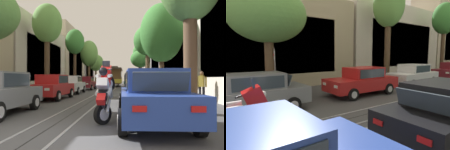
# 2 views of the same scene
# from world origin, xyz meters

# --- Properties ---
(building_facade_left) EXTENTS (5.68, 55.08, 10.11)m
(building_facade_left) POSITION_xyz_m (-9.34, 26.17, 3.85)
(building_facade_left) COLOR tan
(building_facade_left) RESTS_ON ground
(parked_car_grey_near_left) EXTENTS (2.05, 4.38, 1.58)m
(parked_car_grey_near_left) POSITION_xyz_m (-2.70, 3.04, 0.80)
(parked_car_grey_near_left) COLOR slate
(parked_car_grey_near_left) RESTS_ON ground
(parked_car_red_second_left) EXTENTS (2.04, 4.38, 1.58)m
(parked_car_red_second_left) POSITION_xyz_m (-2.75, 8.88, 0.80)
(parked_car_red_second_left) COLOR red
(parked_car_red_second_left) RESTS_ON ground
(parked_car_white_mid_left) EXTENTS (2.06, 4.39, 1.58)m
(parked_car_white_mid_left) POSITION_xyz_m (-2.88, 14.16, 0.80)
(parked_car_white_mid_left) COLOR silver
(parked_car_white_mid_left) RESTS_ON ground
(parked_car_black_second_right) EXTENTS (2.03, 4.37, 1.58)m
(parked_car_black_second_right) POSITION_xyz_m (2.70, 6.99, 0.80)
(parked_car_black_second_right) COLOR black
(parked_car_black_second_right) RESTS_ON ground
(street_tree_kerb_left_near) EXTENTS (3.85, 3.81, 5.64)m
(street_tree_kerb_left_near) POSITION_xyz_m (-4.58, 4.20, 4.23)
(street_tree_kerb_left_near) COLOR brown
(street_tree_kerb_left_near) RESTS_ON ground
(street_tree_kerb_left_second) EXTENTS (2.63, 2.24, 7.97)m
(street_tree_kerb_left_second) POSITION_xyz_m (-4.94, 13.62, 6.05)
(street_tree_kerb_left_second) COLOR #4C3826
(street_tree_kerb_left_second) RESTS_ON ground
(street_tree_kerb_left_mid) EXTENTS (2.43, 2.15, 7.68)m
(street_tree_kerb_left_mid) POSITION_xyz_m (-4.56, 22.02, 5.91)
(street_tree_kerb_left_mid) COLOR #4C3826
(street_tree_kerb_left_mid) RESTS_ON ground
(motorcycle_with_rider) EXTENTS (0.53, 1.80, 1.90)m
(motorcycle_with_rider) POSITION_xyz_m (1.40, 2.03, 1.00)
(motorcycle_with_rider) COLOR black
(motorcycle_with_rider) RESTS_ON ground
(street_sign_post) EXTENTS (0.36, 0.10, 2.60)m
(street_sign_post) POSITION_xyz_m (-4.32, 4.38, 1.62)
(street_sign_post) COLOR slate
(street_sign_post) RESTS_ON ground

